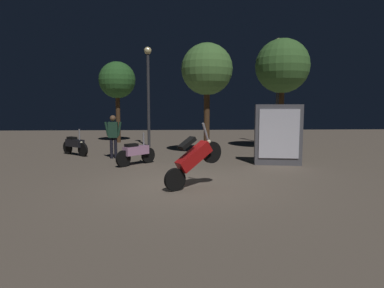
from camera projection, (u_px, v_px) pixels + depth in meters
The scene contains 11 objects.
ground_plane at pixel (188, 185), 8.89m from camera, with size 40.00×40.00×0.00m, color #756656.
motorcycle_red_foreground at pixel (194, 159), 8.51m from camera, with size 1.47×0.94×1.63m.
motorcycle_pink_parked_left at pixel (136, 152), 11.87m from camera, with size 1.23×1.26×1.11m.
motorcycle_black_parked_right at pixel (75, 145), 14.18m from camera, with size 1.32×1.16×1.11m.
person_rider_beside at pixel (113, 133), 13.27m from camera, with size 0.67×0.25×1.69m.
streetlamp_near at pixel (278, 79), 17.33m from camera, with size 0.36×0.36×5.42m.
streetlamp_far at pixel (148, 84), 16.68m from camera, with size 0.36×0.36×4.87m.
tree_left_bg at pixel (207, 70), 13.85m from camera, with size 2.09×2.09×4.57m.
tree_center_bg at pixel (117, 81), 18.78m from camera, with size 2.00×2.00×4.45m.
tree_right_bg at pixel (282, 67), 15.38m from camera, with size 2.43×2.43×5.05m.
kiosk_billboard at pixel (278, 135), 11.90m from camera, with size 1.66×0.77×2.10m.
Camera 1 is at (-0.29, -8.71, 2.07)m, focal length 31.98 mm.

